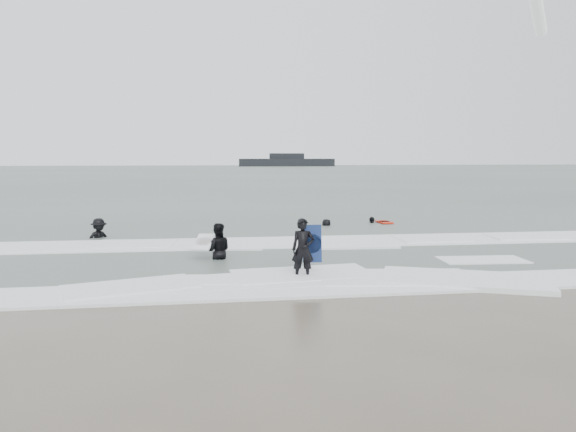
{
  "coord_description": "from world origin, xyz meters",
  "views": [
    {
      "loc": [
        -2.44,
        -13.13,
        3.08
      ],
      "look_at": [
        0.0,
        5.0,
        1.1
      ],
      "focal_mm": 35.0,
      "sensor_mm": 36.0,
      "label": 1
    }
  ],
  "objects": [
    {
      "name": "surfer_right_near",
      "position": [
        4.67,
        11.23,
        0.0
      ],
      "size": [
        0.85,
        0.88,
        1.48
      ],
      "primitive_type": "imported",
      "rotation": [
        0.0,
        0.0,
        -2.31
      ],
      "color": "black",
      "rests_on": "ground"
    },
    {
      "name": "surfer_centre",
      "position": [
        -0.23,
        0.47,
        0.0
      ],
      "size": [
        0.59,
        0.42,
        1.55
      ],
      "primitive_type": "imported",
      "rotation": [
        0.0,
        0.0,
        -0.08
      ],
      "color": "black",
      "rests_on": "ground"
    },
    {
      "name": "surf_foam",
      "position": [
        0.0,
        3.7,
        0.04
      ],
      "size": [
        30.03,
        9.06,
        0.09
      ],
      "color": "white",
      "rests_on": "ground"
    },
    {
      "name": "surfer_wading",
      "position": [
        -2.32,
        3.31,
        0.0
      ],
      "size": [
        0.81,
        0.64,
        1.65
      ],
      "primitive_type": "imported",
      "rotation": [
        0.0,
        0.0,
        3.13
      ],
      "color": "black",
      "rests_on": "ground"
    },
    {
      "name": "vessel_horizon",
      "position": [
        18.34,
        144.37,
        1.35
      ],
      "size": [
        26.71,
        4.77,
        3.62
      ],
      "color": "black",
      "rests_on": "ground"
    },
    {
      "name": "bodyboards",
      "position": [
        0.84,
        5.08,
        0.5
      ],
      "size": [
        8.53,
        10.89,
        1.25
      ],
      "color": "#10214E",
      "rests_on": "ground"
    },
    {
      "name": "surfer_breaker",
      "position": [
        -6.62,
        8.07,
        0.0
      ],
      "size": [
        1.21,
        1.08,
        1.63
      ],
      "primitive_type": "imported",
      "rotation": [
        0.0,
        0.0,
        0.57
      ],
      "color": "black",
      "rests_on": "ground"
    },
    {
      "name": "ground",
      "position": [
        0.0,
        0.0,
        0.0
      ],
      "size": [
        320.0,
        320.0,
        0.0
      ],
      "primitive_type": "plane",
      "color": "brown",
      "rests_on": "ground"
    },
    {
      "name": "surfer_right_far",
      "position": [
        2.44,
        10.59,
        0.0
      ],
      "size": [
        0.81,
        0.86,
        1.48
      ],
      "primitive_type": "imported",
      "rotation": [
        0.0,
        0.0,
        -2.21
      ],
      "color": "black",
      "rests_on": "ground"
    },
    {
      "name": "sea",
      "position": [
        0.0,
        80.0,
        0.06
      ],
      "size": [
        320.0,
        320.0,
        0.0
      ],
      "primitive_type": "plane",
      "color": "#47544C",
      "rests_on": "ground"
    }
  ]
}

